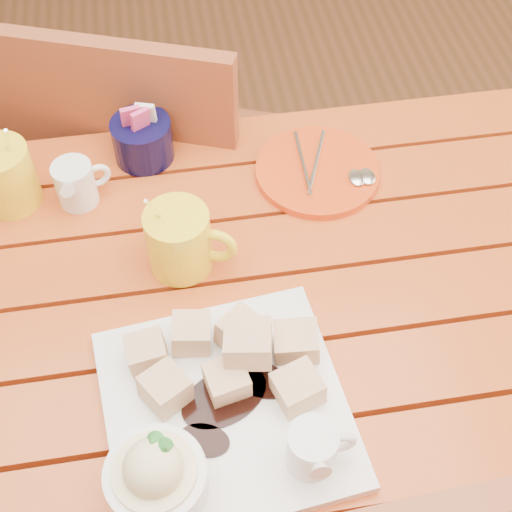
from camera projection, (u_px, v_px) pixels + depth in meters
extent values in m
plane|color=#583319|center=(236.00, 503.00, 1.56)|extent=(5.00, 5.00, 0.00)
cube|color=#AB3E16|center=(249.00, 483.00, 0.85)|extent=(1.20, 0.11, 0.03)
cube|color=#AB3E16|center=(235.00, 396.00, 0.91)|extent=(1.20, 0.11, 0.03)
cube|color=#AB3E16|center=(224.00, 322.00, 0.98)|extent=(1.20, 0.11, 0.03)
cube|color=#AB3E16|center=(213.00, 257.00, 1.05)|extent=(1.20, 0.11, 0.03)
cube|color=#AB3E16|center=(204.00, 201.00, 1.12)|extent=(1.20, 0.11, 0.03)
cube|color=#AB3E16|center=(197.00, 151.00, 1.19)|extent=(1.20, 0.11, 0.03)
cube|color=#AB3E16|center=(198.00, 167.00, 1.25)|extent=(1.12, 0.04, 0.08)
cylinder|color=#AB3E16|center=(459.00, 246.00, 1.55)|extent=(0.06, 0.06, 0.72)
cube|color=white|center=(226.00, 408.00, 0.88)|extent=(0.32, 0.32, 0.02)
cube|color=#DA8842|center=(242.00, 333.00, 0.91)|extent=(0.07, 0.07, 0.04)
cube|color=#DA8842|center=(298.00, 388.00, 0.86)|extent=(0.07, 0.07, 0.04)
cube|color=#DA8842|center=(191.00, 333.00, 0.91)|extent=(0.06, 0.06, 0.04)
cube|color=#DA8842|center=(165.00, 389.00, 0.86)|extent=(0.07, 0.07, 0.04)
cube|color=#DA8842|center=(248.00, 343.00, 0.86)|extent=(0.06, 0.06, 0.04)
cube|color=#DA8842|center=(296.00, 342.00, 0.90)|extent=(0.06, 0.06, 0.04)
cube|color=#DA8842|center=(147.00, 353.00, 0.89)|extent=(0.06, 0.06, 0.04)
cube|color=#DA8842|center=(227.00, 380.00, 0.87)|extent=(0.06, 0.06, 0.04)
cylinder|color=white|center=(157.00, 480.00, 0.79)|extent=(0.11, 0.11, 0.05)
cylinder|color=#FAECB7|center=(156.00, 476.00, 0.78)|extent=(0.09, 0.09, 0.03)
sphere|color=#FAECB7|center=(153.00, 468.00, 0.76)|extent=(0.07, 0.07, 0.07)
cone|color=#2A802E|center=(164.00, 448.00, 0.75)|extent=(0.04, 0.04, 0.03)
cone|color=#2A802E|center=(153.00, 441.00, 0.76)|extent=(0.03, 0.03, 0.03)
cylinder|color=white|center=(312.00, 448.00, 0.81)|extent=(0.06, 0.06, 0.06)
cylinder|color=black|center=(313.00, 438.00, 0.78)|extent=(0.05, 0.05, 0.01)
cone|color=white|center=(319.00, 465.00, 0.77)|extent=(0.02, 0.02, 0.03)
torus|color=white|center=(341.00, 443.00, 0.81)|extent=(0.04, 0.01, 0.04)
cylinder|color=yellow|center=(4.00, 176.00, 1.06)|extent=(0.09, 0.09, 0.10)
cylinder|color=silver|center=(9.00, 153.00, 1.04)|extent=(0.03, 0.06, 0.13)
cylinder|color=yellow|center=(179.00, 240.00, 0.99)|extent=(0.09, 0.09, 0.10)
cylinder|color=black|center=(176.00, 221.00, 0.96)|extent=(0.08, 0.08, 0.01)
torus|color=yellow|center=(216.00, 246.00, 0.98)|extent=(0.06, 0.03, 0.06)
cylinder|color=silver|center=(165.00, 220.00, 0.97)|extent=(0.05, 0.05, 0.13)
cylinder|color=white|center=(75.00, 184.00, 1.08)|extent=(0.06, 0.06, 0.07)
cylinder|color=white|center=(71.00, 169.00, 1.05)|extent=(0.05, 0.05, 0.01)
cone|color=white|center=(72.00, 187.00, 1.04)|extent=(0.03, 0.03, 0.03)
torus|color=white|center=(99.00, 180.00, 1.08)|extent=(0.04, 0.02, 0.04)
cylinder|color=black|center=(143.00, 140.00, 1.14)|extent=(0.10, 0.10, 0.07)
cube|color=#E53E7B|center=(131.00, 118.00, 1.10)|extent=(0.03, 0.02, 0.05)
cube|color=white|center=(146.00, 115.00, 1.10)|extent=(0.03, 0.02, 0.05)
cube|color=#E53E7B|center=(140.00, 122.00, 1.09)|extent=(0.03, 0.03, 0.05)
cylinder|color=#DE4113|center=(317.00, 171.00, 1.13)|extent=(0.20, 0.20, 0.01)
cylinder|color=silver|center=(303.00, 163.00, 1.13)|extent=(0.01, 0.14, 0.01)
cylinder|color=silver|center=(316.00, 161.00, 1.13)|extent=(0.06, 0.14, 0.01)
ellipsoid|color=silver|center=(357.00, 178.00, 1.11)|extent=(0.03, 0.04, 0.01)
ellipsoid|color=silver|center=(367.00, 176.00, 1.11)|extent=(0.03, 0.04, 0.01)
cube|color=brown|center=(163.00, 170.00, 1.56)|extent=(0.56, 0.56, 0.03)
cylinder|color=brown|center=(261.00, 194.00, 1.83)|extent=(0.04, 0.04, 0.43)
cylinder|color=brown|center=(123.00, 173.00, 1.88)|extent=(0.04, 0.04, 0.43)
cylinder|color=brown|center=(230.00, 312.00, 1.61)|extent=(0.04, 0.04, 0.43)
cylinder|color=brown|center=(74.00, 286.00, 1.66)|extent=(0.04, 0.04, 0.43)
cube|color=brown|center=(118.00, 151.00, 1.25)|extent=(0.42, 0.18, 0.45)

